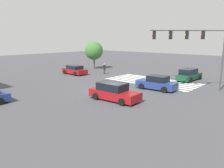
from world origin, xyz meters
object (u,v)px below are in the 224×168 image
at_px(traffic_signal_mast, 196,43).
at_px(car_3, 114,92).
at_px(car_4, 189,75).
at_px(pedestrian, 104,68).
at_px(car_5, 157,83).
at_px(car_2, 75,70).
at_px(tree_corner_b, 94,51).

relative_size(traffic_signal_mast, car_3, 1.35).
height_order(car_3, car_4, car_3).
bearing_deg(traffic_signal_mast, pedestrian, -52.31).
xyz_separation_m(car_3, car_4, (-1.21, -13.93, 0.01)).
bearing_deg(car_5, car_3, 80.11).
height_order(car_2, car_4, car_4).
bearing_deg(pedestrian, traffic_signal_mast, 35.19).
distance_m(traffic_signal_mast, car_5, 5.79).
distance_m(pedestrian, tree_corner_b, 6.79).
bearing_deg(traffic_signal_mast, car_5, -13.48).
bearing_deg(car_2, pedestrian, -133.12).
xyz_separation_m(traffic_signal_mast, car_5, (3.27, 2.00, -4.34)).
bearing_deg(car_5, car_2, -5.70).
relative_size(car_2, car_5, 0.99).
xyz_separation_m(car_4, pedestrian, (12.23, 3.65, 0.17)).
xyz_separation_m(pedestrian, tree_corner_b, (5.56, -3.07, 2.42)).
bearing_deg(car_3, car_5, 80.07).
bearing_deg(pedestrian, car_5, 24.00).
distance_m(car_4, car_5, 7.60).
relative_size(car_2, car_4, 0.96).
distance_m(car_3, pedestrian, 15.07).
xyz_separation_m(car_3, pedestrian, (11.02, -10.28, 0.18)).
height_order(car_5, tree_corner_b, tree_corner_b).
bearing_deg(tree_corner_b, traffic_signal_mast, 166.34).
bearing_deg(car_5, pedestrian, -21.82).
relative_size(traffic_signal_mast, pedestrian, 3.95).
relative_size(traffic_signal_mast, car_4, 1.42).
height_order(car_3, tree_corner_b, tree_corner_b).
distance_m(car_5, pedestrian, 12.39).
xyz_separation_m(car_3, tree_corner_b, (16.58, -13.35, 2.60)).
relative_size(car_3, pedestrian, 2.92).
distance_m(car_2, car_4, 17.06).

